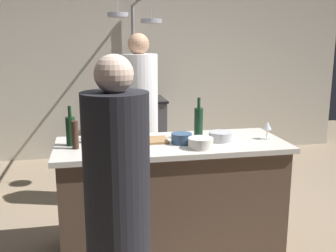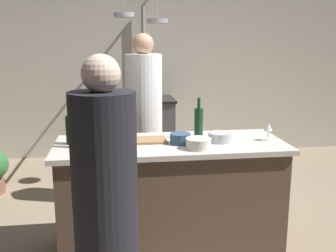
{
  "view_description": "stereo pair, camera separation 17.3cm",
  "coord_description": "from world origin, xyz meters",
  "px_view_note": "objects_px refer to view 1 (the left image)",
  "views": [
    {
      "loc": [
        -0.6,
        -2.91,
        1.69
      ],
      "look_at": [
        0.0,
        0.15,
        1.0
      ],
      "focal_mm": 41.94,
      "sensor_mm": 36.0,
      "label": 1
    },
    {
      "loc": [
        -0.43,
        -2.94,
        1.69
      ],
      "look_at": [
        0.0,
        0.15,
        1.0
      ],
      "focal_mm": 41.94,
      "sensor_mm": 36.0,
      "label": 2
    }
  ],
  "objects_px": {
    "bar_stool_left": "(117,250)",
    "wine_bottle_red": "(71,130)",
    "wine_glass_near_left_guest": "(131,139)",
    "mixing_bowl_ceramic": "(201,143)",
    "pepper_mill": "(75,135)",
    "wine_bottle_green": "(199,122)",
    "wine_bottle_rose": "(98,129)",
    "guest_left": "(118,221)",
    "wine_glass_by_chef": "(267,126)",
    "mixing_bowl_steel": "(221,136)",
    "cutting_board": "(147,140)",
    "mixing_bowl_blue": "(182,138)",
    "wine_bottle_dark": "(107,126)",
    "chef": "(140,127)",
    "stove_range": "(137,130)"
  },
  "relations": [
    {
      "from": "stove_range",
      "to": "wine_bottle_red",
      "type": "distance_m",
      "value": 2.57
    },
    {
      "from": "stove_range",
      "to": "bar_stool_left",
      "type": "distance_m",
      "value": 3.11
    },
    {
      "from": "pepper_mill",
      "to": "mixing_bowl_steel",
      "type": "height_order",
      "value": "pepper_mill"
    },
    {
      "from": "bar_stool_left",
      "to": "wine_glass_near_left_guest",
      "type": "bearing_deg",
      "value": 69.38
    },
    {
      "from": "mixing_bowl_ceramic",
      "to": "guest_left",
      "type": "bearing_deg",
      "value": -130.59
    },
    {
      "from": "wine_bottle_red",
      "to": "mixing_bowl_blue",
      "type": "xyz_separation_m",
      "value": [
        0.84,
        -0.11,
        -0.08
      ]
    },
    {
      "from": "wine_bottle_green",
      "to": "wine_glass_near_left_guest",
      "type": "height_order",
      "value": "wine_bottle_green"
    },
    {
      "from": "stove_range",
      "to": "cutting_board",
      "type": "relative_size",
      "value": 2.78
    },
    {
      "from": "mixing_bowl_steel",
      "to": "mixing_bowl_ceramic",
      "type": "distance_m",
      "value": 0.28
    },
    {
      "from": "bar_stool_left",
      "to": "mixing_bowl_steel",
      "type": "bearing_deg",
      "value": 34.05
    },
    {
      "from": "wine_bottle_rose",
      "to": "wine_bottle_red",
      "type": "height_order",
      "value": "wine_bottle_red"
    },
    {
      "from": "stove_range",
      "to": "wine_bottle_green",
      "type": "relative_size",
      "value": 2.66
    },
    {
      "from": "wine_bottle_green",
      "to": "wine_bottle_dark",
      "type": "height_order",
      "value": "wine_bottle_green"
    },
    {
      "from": "stove_range",
      "to": "chef",
      "type": "height_order",
      "value": "chef"
    },
    {
      "from": "stove_range",
      "to": "mixing_bowl_ceramic",
      "type": "bearing_deg",
      "value": -86.17
    },
    {
      "from": "mixing_bowl_ceramic",
      "to": "mixing_bowl_blue",
      "type": "relative_size",
      "value": 1.16
    },
    {
      "from": "wine_bottle_green",
      "to": "guest_left",
      "type": "bearing_deg",
      "value": -124.17
    },
    {
      "from": "wine_glass_near_left_guest",
      "to": "chef",
      "type": "bearing_deg",
      "value": 80.13
    },
    {
      "from": "chef",
      "to": "bar_stool_left",
      "type": "xyz_separation_m",
      "value": [
        -0.35,
        -1.6,
        -0.44
      ]
    },
    {
      "from": "mixing_bowl_ceramic",
      "to": "pepper_mill",
      "type": "bearing_deg",
      "value": 169.87
    },
    {
      "from": "mixing_bowl_blue",
      "to": "bar_stool_left",
      "type": "bearing_deg",
      "value": -133.93
    },
    {
      "from": "wine_bottle_dark",
      "to": "cutting_board",
      "type": "bearing_deg",
      "value": -21.44
    },
    {
      "from": "chef",
      "to": "bar_stool_left",
      "type": "distance_m",
      "value": 1.69
    },
    {
      "from": "chef",
      "to": "wine_bottle_rose",
      "type": "relative_size",
      "value": 5.95
    },
    {
      "from": "cutting_board",
      "to": "wine_bottle_green",
      "type": "relative_size",
      "value": 0.96
    },
    {
      "from": "pepper_mill",
      "to": "wine_bottle_rose",
      "type": "bearing_deg",
      "value": 40.47
    },
    {
      "from": "bar_stool_left",
      "to": "wine_bottle_rose",
      "type": "height_order",
      "value": "wine_bottle_rose"
    },
    {
      "from": "wine_bottle_rose",
      "to": "pepper_mill",
      "type": "bearing_deg",
      "value": -139.53
    },
    {
      "from": "bar_stool_left",
      "to": "cutting_board",
      "type": "bearing_deg",
      "value": 66.34
    },
    {
      "from": "pepper_mill",
      "to": "mixing_bowl_steel",
      "type": "distance_m",
      "value": 1.13
    },
    {
      "from": "wine_bottle_red",
      "to": "bar_stool_left",
      "type": "bearing_deg",
      "value": -67.49
    },
    {
      "from": "stove_range",
      "to": "bar_stool_left",
      "type": "height_order",
      "value": "stove_range"
    },
    {
      "from": "mixing_bowl_ceramic",
      "to": "mixing_bowl_blue",
      "type": "height_order",
      "value": "mixing_bowl_blue"
    },
    {
      "from": "wine_bottle_dark",
      "to": "pepper_mill",
      "type": "bearing_deg",
      "value": -137.38
    },
    {
      "from": "wine_bottle_red",
      "to": "wine_bottle_rose",
      "type": "bearing_deg",
      "value": 11.01
    },
    {
      "from": "chef",
      "to": "guest_left",
      "type": "distance_m",
      "value": 1.99
    },
    {
      "from": "wine_bottle_rose",
      "to": "wine_bottle_red",
      "type": "xyz_separation_m",
      "value": [
        -0.2,
        -0.04,
        0.0
      ]
    },
    {
      "from": "bar_stool_left",
      "to": "wine_bottle_red",
      "type": "relative_size",
      "value": 2.24
    },
    {
      "from": "guest_left",
      "to": "wine_glass_by_chef",
      "type": "relative_size",
      "value": 11.11
    },
    {
      "from": "guest_left",
      "to": "cutting_board",
      "type": "relative_size",
      "value": 5.07
    },
    {
      "from": "wine_glass_near_left_guest",
      "to": "mixing_bowl_ceramic",
      "type": "distance_m",
      "value": 0.53
    },
    {
      "from": "bar_stool_left",
      "to": "wine_bottle_green",
      "type": "distance_m",
      "value": 1.21
    },
    {
      "from": "pepper_mill",
      "to": "mixing_bowl_blue",
      "type": "distance_m",
      "value": 0.81
    },
    {
      "from": "stove_range",
      "to": "wine_glass_by_chef",
      "type": "distance_m",
      "value": 2.67
    },
    {
      "from": "wine_bottle_red",
      "to": "wine_bottle_dark",
      "type": "bearing_deg",
      "value": 23.18
    },
    {
      "from": "pepper_mill",
      "to": "wine_bottle_green",
      "type": "relative_size",
      "value": 0.63
    },
    {
      "from": "bar_stool_left",
      "to": "mixing_bowl_ceramic",
      "type": "bearing_deg",
      "value": 32.11
    },
    {
      "from": "bar_stool_left",
      "to": "wine_glass_near_left_guest",
      "type": "xyz_separation_m",
      "value": [
        0.14,
        0.37,
        0.63
      ]
    },
    {
      "from": "cutting_board",
      "to": "bar_stool_left",
      "type": "bearing_deg",
      "value": -113.66
    },
    {
      "from": "chef",
      "to": "mixing_bowl_blue",
      "type": "xyz_separation_m",
      "value": [
        0.2,
        -1.02,
        0.13
      ]
    }
  ]
}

